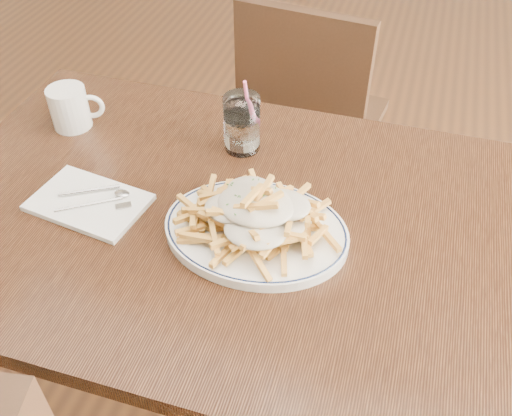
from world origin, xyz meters
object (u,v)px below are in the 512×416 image
(table, at_px, (225,240))
(loaded_fries, at_px, (256,210))
(fries_plate, at_px, (256,231))
(coffee_mug, at_px, (71,108))
(water_glass, at_px, (242,126))
(chair_far, at_px, (309,112))

(table, xyz_separation_m, loaded_fries, (0.08, -0.04, 0.14))
(fries_plate, xyz_separation_m, coffee_mug, (-0.51, 0.22, 0.04))
(fries_plate, distance_m, coffee_mug, 0.55)
(water_glass, bearing_deg, fries_plate, -66.93)
(table, height_order, loaded_fries, loaded_fries)
(table, height_order, fries_plate, fries_plate)
(table, distance_m, coffee_mug, 0.48)
(loaded_fries, height_order, coffee_mug, loaded_fries)
(fries_plate, bearing_deg, loaded_fries, 180.00)
(fries_plate, relative_size, coffee_mug, 3.55)
(chair_far, bearing_deg, table, -90.54)
(loaded_fries, bearing_deg, water_glass, 113.07)
(fries_plate, bearing_deg, coffee_mug, 156.36)
(loaded_fries, bearing_deg, table, 151.82)
(table, relative_size, chair_far, 1.38)
(water_glass, xyz_separation_m, coffee_mug, (-0.40, -0.03, -0.01))
(loaded_fries, xyz_separation_m, water_glass, (-0.11, 0.25, -0.01))
(loaded_fries, bearing_deg, chair_far, 94.96)
(table, relative_size, water_glass, 6.96)
(water_glass, height_order, coffee_mug, water_glass)
(chair_far, bearing_deg, coffee_mug, -125.97)
(loaded_fries, xyz_separation_m, coffee_mug, (-0.51, 0.22, -0.02))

